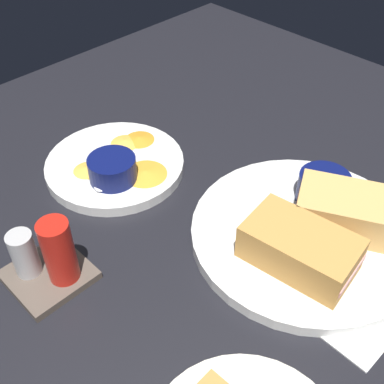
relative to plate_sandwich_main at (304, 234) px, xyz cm
name	(u,v)px	position (x,y,z in cm)	size (l,w,h in cm)	color
ground_plane	(227,227)	(9.26, 4.39, -2.30)	(110.00, 110.00, 3.00)	black
plate_sandwich_main	(304,234)	(0.00, 0.00, 0.00)	(29.14, 29.14, 1.60)	silver
sandwich_half_near	(300,248)	(-2.38, 5.00, 3.20)	(14.05, 9.22, 4.80)	#C68C42
sandwich_half_far	(349,211)	(-3.14, -4.56, 3.20)	(15.04, 12.74, 4.80)	tan
ramekin_dark_sauce	(323,187)	(1.86, -6.29, 2.98)	(6.90, 6.90, 4.07)	#0C144C
spoon_by_dark_ramekin	(309,223)	(0.09, -1.07, 1.16)	(4.57, 9.81, 0.80)	silver
plate_chips_companion	(115,165)	(28.49, 8.38, 0.00)	(20.72, 20.72, 1.60)	silver
ramekin_light_gravy	(112,168)	(25.38, 10.97, 2.69)	(6.84, 6.84, 3.49)	#0C144C
spoon_by_gravy_ramekin	(105,178)	(25.87, 12.10, 1.16)	(6.89, 8.92, 0.80)	silver
plantain_chip_scatter	(123,160)	(27.54, 7.50, 1.10)	(14.06, 16.09, 0.60)	gold
condiment_caddy	(48,260)	(17.38, 26.61, 2.61)	(9.00, 9.00, 9.50)	brown
paper_napkin_folded	(345,313)	(-10.11, 6.20, -0.60)	(11.00, 9.00, 0.40)	white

